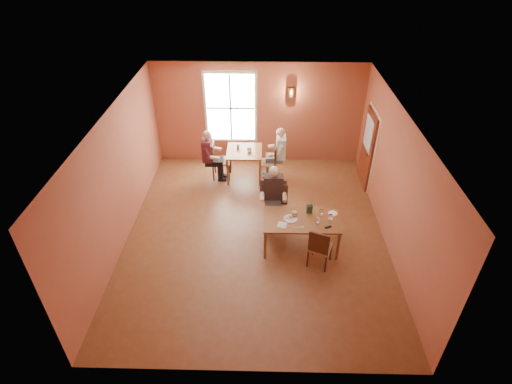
{
  "coord_description": "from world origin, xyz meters",
  "views": [
    {
      "loc": [
        0.17,
        -7.23,
        6.22
      ],
      "look_at": [
        0.0,
        0.2,
        1.05
      ],
      "focal_mm": 28.0,
      "sensor_mm": 36.0,
      "label": 1
    }
  ],
  "objects_px": {
    "second_table": "(245,164)",
    "chair_diner_white": "(268,162)",
    "diner_main": "(278,203)",
    "chair_empty": "(321,246)",
    "diner_white": "(269,155)",
    "main_table": "(300,233)",
    "chair_diner_maroon": "(221,160)",
    "diner_maroon": "(220,155)",
    "chair_diner_main": "(277,209)"
  },
  "relations": [
    {
      "from": "main_table",
      "to": "chair_empty",
      "type": "relative_size",
      "value": 1.67
    },
    {
      "from": "chair_diner_main",
      "to": "chair_empty",
      "type": "distance_m",
      "value": 1.49
    },
    {
      "from": "diner_main",
      "to": "diner_maroon",
      "type": "height_order",
      "value": "diner_main"
    },
    {
      "from": "main_table",
      "to": "chair_diner_white",
      "type": "bearing_deg",
      "value": 104.16
    },
    {
      "from": "chair_diner_white",
      "to": "diner_maroon",
      "type": "distance_m",
      "value": 1.35
    },
    {
      "from": "chair_diner_main",
      "to": "diner_main",
      "type": "height_order",
      "value": "diner_main"
    },
    {
      "from": "diner_white",
      "to": "diner_maroon",
      "type": "distance_m",
      "value": 1.36
    },
    {
      "from": "main_table",
      "to": "diner_maroon",
      "type": "xyz_separation_m",
      "value": [
        -2.06,
        2.89,
        0.34
      ]
    },
    {
      "from": "chair_empty",
      "to": "second_table",
      "type": "xyz_separation_m",
      "value": [
        -1.76,
        3.43,
        -0.06
      ]
    },
    {
      "from": "chair_diner_white",
      "to": "chair_diner_maroon",
      "type": "bearing_deg",
      "value": 90.0
    },
    {
      "from": "chair_diner_main",
      "to": "chair_empty",
      "type": "height_order",
      "value": "chair_diner_main"
    },
    {
      "from": "main_table",
      "to": "chair_diner_maroon",
      "type": "xyz_separation_m",
      "value": [
        -2.03,
        2.89,
        0.16
      ]
    },
    {
      "from": "main_table",
      "to": "chair_diner_maroon",
      "type": "relative_size",
      "value": 1.5
    },
    {
      "from": "chair_diner_main",
      "to": "second_table",
      "type": "xyz_separation_m",
      "value": [
        -0.88,
        2.24,
        -0.11
      ]
    },
    {
      "from": "second_table",
      "to": "diner_maroon",
      "type": "xyz_separation_m",
      "value": [
        -0.68,
        0.0,
        0.3
      ]
    },
    {
      "from": "main_table",
      "to": "second_table",
      "type": "distance_m",
      "value": 3.2
    },
    {
      "from": "chair_diner_maroon",
      "to": "diner_white",
      "type": "bearing_deg",
      "value": 90.0
    },
    {
      "from": "diner_maroon",
      "to": "second_table",
      "type": "bearing_deg",
      "value": 90.0
    },
    {
      "from": "diner_main",
      "to": "chair_empty",
      "type": "height_order",
      "value": "diner_main"
    },
    {
      "from": "chair_empty",
      "to": "diner_maroon",
      "type": "xyz_separation_m",
      "value": [
        -2.44,
        3.43,
        0.23
      ]
    },
    {
      "from": "diner_main",
      "to": "chair_empty",
      "type": "relative_size",
      "value": 1.5
    },
    {
      "from": "diner_maroon",
      "to": "diner_main",
      "type": "bearing_deg",
      "value": 34.5
    },
    {
      "from": "diner_white",
      "to": "diner_maroon",
      "type": "bearing_deg",
      "value": 90.0
    },
    {
      "from": "chair_diner_white",
      "to": "diner_maroon",
      "type": "bearing_deg",
      "value": 90.0
    },
    {
      "from": "chair_diner_white",
      "to": "diner_maroon",
      "type": "height_order",
      "value": "diner_maroon"
    },
    {
      "from": "main_table",
      "to": "diner_main",
      "type": "xyz_separation_m",
      "value": [
        -0.5,
        0.62,
        0.35
      ]
    },
    {
      "from": "chair_diner_main",
      "to": "diner_white",
      "type": "distance_m",
      "value": 2.25
    },
    {
      "from": "second_table",
      "to": "chair_diner_white",
      "type": "relative_size",
      "value": 0.96
    },
    {
      "from": "chair_diner_white",
      "to": "chair_diner_maroon",
      "type": "height_order",
      "value": "chair_diner_maroon"
    },
    {
      "from": "chair_diner_main",
      "to": "chair_diner_white",
      "type": "distance_m",
      "value": 2.25
    },
    {
      "from": "diner_white",
      "to": "chair_diner_maroon",
      "type": "bearing_deg",
      "value": 90.0
    },
    {
      "from": "chair_diner_maroon",
      "to": "diner_maroon",
      "type": "bearing_deg",
      "value": -90.0
    },
    {
      "from": "chair_empty",
      "to": "diner_maroon",
      "type": "relative_size",
      "value": 0.68
    },
    {
      "from": "chair_empty",
      "to": "diner_white",
      "type": "distance_m",
      "value": 3.61
    },
    {
      "from": "chair_empty",
      "to": "second_table",
      "type": "bearing_deg",
      "value": 140.34
    },
    {
      "from": "diner_white",
      "to": "main_table",
      "type": "bearing_deg",
      "value": -166.4
    },
    {
      "from": "diner_main",
      "to": "diner_white",
      "type": "relative_size",
      "value": 1.02
    },
    {
      "from": "main_table",
      "to": "diner_main",
      "type": "distance_m",
      "value": 0.87
    },
    {
      "from": "main_table",
      "to": "chair_diner_maroon",
      "type": "distance_m",
      "value": 3.53
    },
    {
      "from": "diner_maroon",
      "to": "chair_diner_white",
      "type": "bearing_deg",
      "value": 90.0
    },
    {
      "from": "diner_main",
      "to": "diner_maroon",
      "type": "bearing_deg",
      "value": -55.5
    },
    {
      "from": "main_table",
      "to": "second_table",
      "type": "bearing_deg",
      "value": 115.52
    },
    {
      "from": "chair_diner_white",
      "to": "diner_main",
      "type": "bearing_deg",
      "value": -174.24
    },
    {
      "from": "diner_maroon",
      "to": "diner_white",
      "type": "bearing_deg",
      "value": 90.0
    },
    {
      "from": "second_table",
      "to": "chair_diner_white",
      "type": "bearing_deg",
      "value": 0.0
    },
    {
      "from": "second_table",
      "to": "diner_main",
      "type": "bearing_deg",
      "value": -68.82
    },
    {
      "from": "chair_empty",
      "to": "diner_white",
      "type": "xyz_separation_m",
      "value": [
        -1.08,
        3.43,
        0.23
      ]
    },
    {
      "from": "chair_diner_white",
      "to": "diner_maroon",
      "type": "xyz_separation_m",
      "value": [
        -1.33,
        0.0,
        0.22
      ]
    },
    {
      "from": "second_table",
      "to": "diner_white",
      "type": "distance_m",
      "value": 0.74
    },
    {
      "from": "chair_diner_main",
      "to": "chair_empty",
      "type": "bearing_deg",
      "value": 126.48
    }
  ]
}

